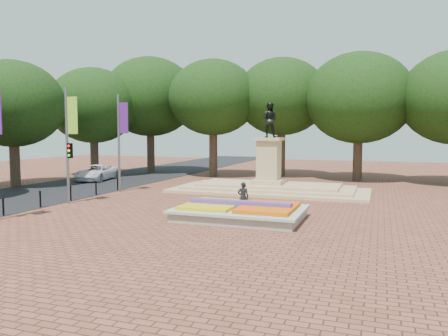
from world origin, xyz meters
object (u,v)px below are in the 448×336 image
Objects in this scene: monument at (269,180)px; van at (97,173)px; flower_bed at (240,211)px; pedestrian at (243,197)px.

monument reaches higher than van.
flower_bed is 0.45× the size of monument.
van is 19.83m from pedestrian.
monument is at bearing -101.42° from pedestrian.
flower_bed is 1.74m from pedestrian.
van is 3.03× the size of pedestrian.
flower_bed is 1.26× the size of van.
monument is at bearing -16.60° from van.
pedestrian is (16.87, -10.41, 0.13)m from van.
pedestrian is at bearing 102.57° from flower_bed.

